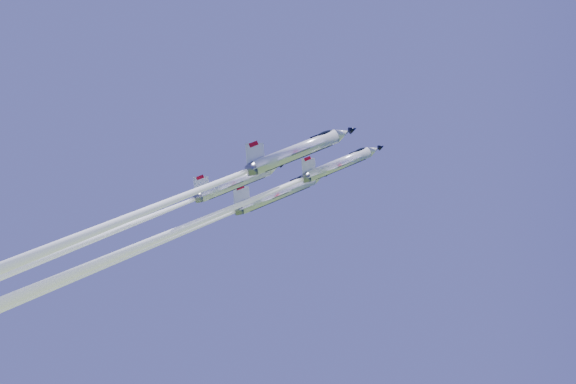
% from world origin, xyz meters
% --- Properties ---
extents(jet_lead, '(37.20, 25.09, 41.37)m').
position_xyz_m(jet_lead, '(-8.42, -6.55, 84.29)').
color(jet_lead, white).
extents(jet_left, '(47.15, 31.83, 52.94)m').
position_xyz_m(jet_left, '(-24.20, -3.36, 79.28)').
color(jet_left, white).
extents(jet_right, '(43.54, 29.30, 47.30)m').
position_xyz_m(jet_right, '(-15.12, -16.13, 83.05)').
color(jet_right, white).
extents(jet_slot, '(39.08, 26.40, 44.18)m').
position_xyz_m(jet_slot, '(-23.68, -14.40, 79.89)').
color(jet_slot, white).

